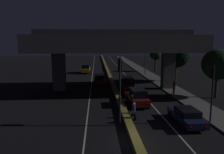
{
  "coord_description": "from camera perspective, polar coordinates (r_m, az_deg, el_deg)",
  "views": [
    {
      "loc": [
        -2.57,
        -13.97,
        6.8
      ],
      "look_at": [
        -0.01,
        21.94,
        1.08
      ],
      "focal_mm": 35.0,
      "sensor_mm": 36.0,
      "label": 1
    }
  ],
  "objects": [
    {
      "name": "street_lamp",
      "position": [
        46.55,
        8.31,
        6.13
      ],
      "size": [
        2.39,
        0.32,
        7.58
      ],
      "color": "#2D2D30",
      "rests_on": "ground_plane"
    },
    {
      "name": "car_dark_red_lead_oncoming",
      "position": [
        35.89,
        -3.29,
        -0.5
      ],
      "size": [
        1.95,
        4.71,
        1.66
      ],
      "rotation": [
        0.0,
        0.0,
        -1.56
      ],
      "color": "#591414",
      "rests_on": "ground_plane"
    },
    {
      "name": "roadside_tree_kerbside_near",
      "position": [
        29.33,
        25.87,
        2.96
      ],
      "size": [
        3.76,
        3.76,
        6.05
      ],
      "color": "#38281C",
      "rests_on": "ground_plane"
    },
    {
      "name": "lane_line_left_inner",
      "position": [
        49.44,
        -5.08,
        1.09
      ],
      "size": [
        0.12,
        126.0,
        0.0
      ],
      "primitive_type": "cube",
      "color": "beige",
      "rests_on": "ground_plane"
    },
    {
      "name": "traffic_light_left_of_median",
      "position": [
        17.54,
        2.06,
        -0.6
      ],
      "size": [
        0.3,
        0.49,
        5.7
      ],
      "color": "black",
      "rests_on": "ground_plane"
    },
    {
      "name": "motorcycle_red_filtering_mid",
      "position": [
        27.1,
        3.44,
        -4.18
      ],
      "size": [
        0.32,
        1.9,
        1.43
      ],
      "rotation": [
        0.0,
        0.0,
        1.56
      ],
      "color": "black",
      "rests_on": "ground_plane"
    },
    {
      "name": "median_divider",
      "position": [
        49.47,
        -1.06,
        1.38
      ],
      "size": [
        0.63,
        126.0,
        0.44
      ],
      "primitive_type": "cube",
      "color": "olive",
      "rests_on": "ground_plane"
    },
    {
      "name": "elevated_overpass",
      "position": [
        31.21,
        0.66,
        8.42
      ],
      "size": [
        22.71,
        11.55,
        8.6
      ],
      "color": "#5B5956",
      "rests_on": "ground_plane"
    },
    {
      "name": "lane_line_right_inner",
      "position": [
        49.8,
        2.93,
        1.17
      ],
      "size": [
        0.12,
        126.0,
        0.0
      ],
      "primitive_type": "cube",
      "color": "beige",
      "rests_on": "ground_plane"
    },
    {
      "name": "ground_plane",
      "position": [
        15.74,
        5.98,
        -16.6
      ],
      "size": [
        200.0,
        200.0,
        0.0
      ],
      "primitive_type": "plane",
      "color": "black"
    },
    {
      "name": "roadside_tree_kerbside_mid",
      "position": [
        39.47,
        16.47,
        5.83
      ],
      "size": [
        4.78,
        4.78,
        7.25
      ],
      "color": "#38281C",
      "rests_on": "ground_plane"
    },
    {
      "name": "car_taxi_yellow_second_oncoming",
      "position": [
        49.24,
        -6.84,
        2.24
      ],
      "size": [
        2.03,
        4.59,
        1.94
      ],
      "rotation": [
        0.0,
        0.0,
        -1.58
      ],
      "color": "gold",
      "rests_on": "ground_plane"
    },
    {
      "name": "traffic_light_right_of_median",
      "position": [
        19.99,
        24.7,
        -1.62
      ],
      "size": [
        0.3,
        0.49,
        4.97
      ],
      "color": "black",
      "rests_on": "ground_plane"
    },
    {
      "name": "car_dark_red_third",
      "position": [
        32.44,
        3.89,
        -1.42
      ],
      "size": [
        2.05,
        4.02,
        1.76
      ],
      "rotation": [
        0.0,
        0.0,
        1.57
      ],
      "color": "#591414",
      "rests_on": "ground_plane"
    },
    {
      "name": "car_dark_blue_lead",
      "position": [
        19.68,
        18.83,
        -9.52
      ],
      "size": [
        1.92,
        4.69,
        1.35
      ],
      "rotation": [
        0.0,
        0.0,
        1.59
      ],
      "color": "#141938",
      "rests_on": "ground_plane"
    },
    {
      "name": "pedestrian_on_sidewalk",
      "position": [
        29.71,
        15.92,
        -2.47
      ],
      "size": [
        0.33,
        0.33,
        1.81
      ],
      "color": "#2D261E",
      "rests_on": "sidewalk_right"
    },
    {
      "name": "sidewalk_right",
      "position": [
        43.89,
        10.43,
        0.06
      ],
      "size": [
        2.92,
        126.0,
        0.13
      ],
      "primitive_type": "cube",
      "color": "#5B5956",
      "rests_on": "ground_plane"
    },
    {
      "name": "roadside_tree_kerbside_far",
      "position": [
        52.39,
        11.32,
        5.86
      ],
      "size": [
        2.84,
        2.84,
        5.54
      ],
      "color": "#38281C",
      "rests_on": "ground_plane"
    },
    {
      "name": "car_dark_red_second",
      "position": [
        24.01,
        6.74,
        -5.19
      ],
      "size": [
        2.03,
        4.15,
        1.81
      ],
      "rotation": [
        0.0,
        0.0,
        1.6
      ],
      "color": "#591414",
      "rests_on": "ground_plane"
    },
    {
      "name": "motorcycle_blue_filtering_near",
      "position": [
        20.12,
        5.73,
        -8.92
      ],
      "size": [
        0.33,
        1.78,
        1.44
      ],
      "rotation": [
        0.0,
        0.0,
        1.59
      ],
      "color": "black",
      "rests_on": "ground_plane"
    }
  ]
}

